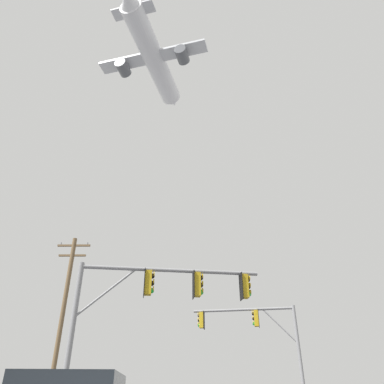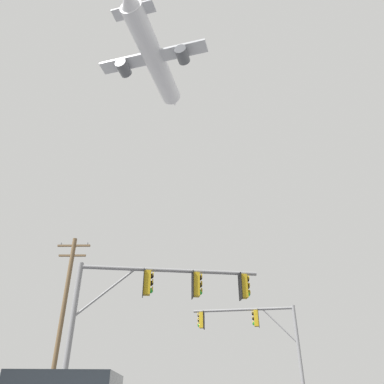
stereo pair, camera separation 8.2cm
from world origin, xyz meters
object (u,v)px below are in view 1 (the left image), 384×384
(signal_pole_near, at_px, (154,298))
(utility_pole, at_px, (62,315))
(signal_pole_far, at_px, (259,332))
(airplane, at_px, (154,58))

(signal_pole_near, height_order, utility_pole, utility_pole)
(signal_pole_far, relative_size, airplane, 0.25)
(signal_pole_far, height_order, airplane, airplane)
(signal_pole_far, height_order, utility_pole, utility_pole)
(utility_pole, xyz_separation_m, airplane, (1.19, 20.27, 46.11))
(signal_pole_far, xyz_separation_m, airplane, (-10.69, 21.00, 47.26))
(signal_pole_far, bearing_deg, signal_pole_near, -120.90)
(signal_pole_far, xyz_separation_m, utility_pole, (-11.88, 0.74, 1.15))
(signal_pole_near, relative_size, airplane, 0.28)
(signal_pole_near, height_order, signal_pole_far, signal_pole_far)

